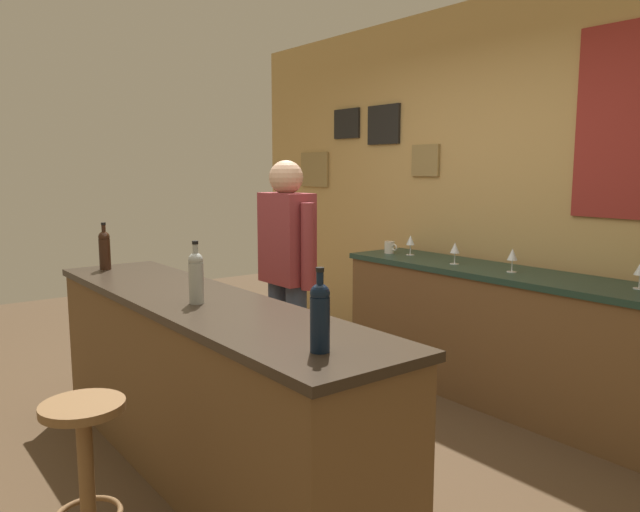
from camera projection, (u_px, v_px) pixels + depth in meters
name	position (u px, v px, depth m)	size (l,w,h in m)	color
ground_plane	(268.00, 449.00, 3.45)	(10.00, 10.00, 0.00)	#4C3823
back_wall	(502.00, 190.00, 4.46)	(6.00, 0.09, 2.80)	tan
bar_counter	(201.00, 386.00, 3.15)	(2.72, 0.60, 0.92)	brown
side_counter	(509.00, 338.00, 4.07)	(2.64, 0.56, 0.90)	brown
bartender	(287.00, 271.00, 3.82)	(0.52, 0.21, 1.62)	#384766
bar_stool	(85.00, 457.00, 2.37)	(0.32, 0.32, 0.68)	brown
wine_bottle_a	(105.00, 249.00, 3.94)	(0.07, 0.07, 0.31)	black
wine_bottle_b	(196.00, 276.00, 2.95)	(0.07, 0.07, 0.31)	#999E99
wine_bottle_c	(320.00, 315.00, 2.17)	(0.07, 0.07, 0.31)	black
wine_glass_a	(410.00, 241.00, 4.75)	(0.07, 0.07, 0.16)	silver
wine_glass_b	(455.00, 249.00, 4.29)	(0.07, 0.07, 0.16)	silver
wine_glass_c	(512.00, 255.00, 3.96)	(0.07, 0.07, 0.16)	silver
wine_glass_d	(640.00, 270.00, 3.41)	(0.07, 0.07, 0.16)	silver
coffee_mug	(390.00, 247.00, 4.86)	(0.13, 0.08, 0.09)	silver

